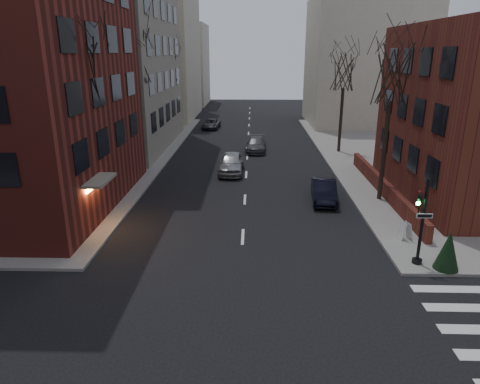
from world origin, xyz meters
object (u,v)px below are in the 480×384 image
at_px(tree_right_a, 392,74).
at_px(parked_sedan, 324,191).
at_px(tree_left_b, 134,57).
at_px(streetlamp_far, 179,97).
at_px(traffic_signal, 420,227).
at_px(car_lane_far, 211,124).
at_px(car_lane_gray, 256,144).
at_px(sandwich_board, 405,230).
at_px(evergreen_shrub, 448,250).
at_px(tree_left_a, 74,69).
at_px(tree_right_b, 344,71).
at_px(car_lane_silver, 231,163).
at_px(tree_left_c, 169,64).
at_px(streetlamp_near, 133,125).

distance_m(tree_right_a, parked_sedan, 8.19).
bearing_deg(tree_left_b, streetlamp_far, 87.85).
bearing_deg(streetlamp_far, tree_right_a, -54.69).
xyz_separation_m(traffic_signal, car_lane_far, (-12.71, 36.19, -1.31)).
bearing_deg(car_lane_gray, parked_sedan, -70.53).
relative_size(traffic_signal, car_lane_gray, 0.86).
xyz_separation_m(tree_right_a, sandwich_board, (-0.48, -6.34, -7.42)).
relative_size(traffic_signal, evergreen_shrub, 2.24).
bearing_deg(tree_left_a, car_lane_gray, 62.42).
relative_size(tree_right_b, sandwich_board, 9.98).
distance_m(traffic_signal, evergreen_shrub, 1.51).
bearing_deg(traffic_signal, car_lane_silver, 120.51).
bearing_deg(sandwich_board, tree_right_b, 76.19).
relative_size(traffic_signal, tree_left_c, 0.41).
bearing_deg(evergreen_shrub, tree_left_a, 162.90).
bearing_deg(evergreen_shrub, parked_sedan, 112.83).
bearing_deg(tree_right_b, car_lane_far, 135.82).
distance_m(streetlamp_near, parked_sedan, 14.42).
relative_size(tree_left_c, streetlamp_far, 1.55).
bearing_deg(car_lane_silver, streetlamp_near, -159.37).
bearing_deg(car_lane_gray, tree_right_b, -0.03).
bearing_deg(tree_right_a, tree_left_c, 128.66).
height_order(traffic_signal, tree_left_a, tree_left_a).
bearing_deg(evergreen_shrub, streetlamp_far, 117.28).
xyz_separation_m(tree_right_a, streetlamp_near, (-17.00, 4.00, -3.79)).
height_order(streetlamp_near, car_lane_gray, streetlamp_near).
bearing_deg(traffic_signal, tree_left_a, 163.35).
bearing_deg(car_lane_far, tree_left_c, -124.19).
height_order(streetlamp_near, streetlamp_far, same).
height_order(tree_left_a, car_lane_silver, tree_left_a).
bearing_deg(sandwich_board, tree_left_b, 127.59).
bearing_deg(streetlamp_far, car_lane_far, 42.89).
relative_size(tree_right_a, streetlamp_far, 1.55).
bearing_deg(car_lane_silver, traffic_signal, -58.69).
bearing_deg(streetlamp_near, car_lane_silver, 19.83).
bearing_deg(car_lane_far, car_lane_silver, -76.57).
distance_m(tree_right_b, streetlamp_near, 20.01).
distance_m(tree_left_a, tree_right_b, 25.19).
distance_m(tree_left_b, tree_right_a, 19.35).
bearing_deg(sandwich_board, tree_right_a, 73.19).
bearing_deg(tree_left_c, car_lane_gray, -38.26).
xyz_separation_m(traffic_signal, car_lane_gray, (-7.12, 23.42, -1.24)).
relative_size(tree_left_b, car_lane_gray, 2.33).
height_order(sandwich_board, evergreen_shrub, evergreen_shrub).
xyz_separation_m(traffic_signal, evergreen_shrub, (1.14, -0.49, -0.87)).
bearing_deg(tree_right_a, tree_left_b, 155.56).
bearing_deg(sandwich_board, tree_left_c, 108.68).
distance_m(tree_right_b, streetlamp_far, 20.01).
relative_size(tree_right_b, streetlamp_far, 1.46).
xyz_separation_m(car_lane_silver, evergreen_shrub, (10.29, -16.02, 0.23)).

